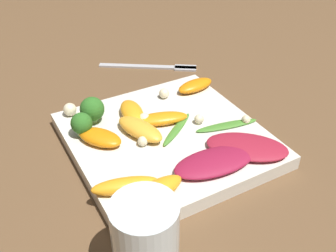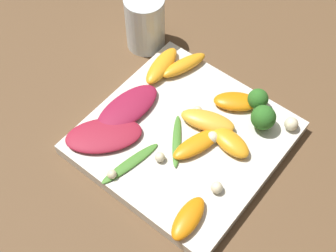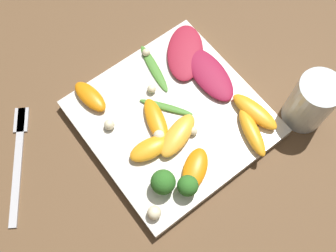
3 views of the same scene
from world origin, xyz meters
The scene contains 22 objects.
ground_plane centered at (0.00, 0.00, 0.00)m, with size 2.40×2.40×0.00m, color brown.
plate centered at (0.00, 0.00, 0.01)m, with size 0.25×0.25×0.02m.
drinking_glass centered at (0.11, 0.16, 0.05)m, with size 0.06×0.06×0.09m.
radicchio_leaf_0 centered at (-0.02, 0.09, 0.03)m, with size 0.11×0.06×0.01m.
radicchio_leaf_1 centered at (-0.07, 0.08, 0.03)m, with size 0.11×0.11×0.01m.
orange_segment_0 centered at (-0.10, -0.08, 0.03)m, with size 0.07×0.03×0.02m.
orange_segment_1 centered at (0.03, -0.02, 0.03)m, with size 0.05×0.08×0.02m.
orange_segment_2 centered at (-0.01, -0.03, 0.03)m, with size 0.08×0.05×0.01m.
orange_segment_3 centered at (0.07, 0.10, 0.03)m, with size 0.08×0.04×0.02m.
orange_segment_4 centered at (0.08, -0.03, 0.03)m, with size 0.06×0.07×0.02m.
orange_segment_5 centered at (0.09, 0.07, 0.03)m, with size 0.08×0.04×0.02m.
orange_segment_6 centered at (0.02, -0.06, 0.03)m, with size 0.04×0.06×0.02m.
broccoli_floret_0 centered at (0.10, -0.05, 0.04)m, with size 0.03×0.03×0.03m.
broccoli_floret_1 centered at (0.08, -0.07, 0.04)m, with size 0.03×0.03×0.04m.
arugula_sprig_0 centered at (-0.08, 0.03, 0.02)m, with size 0.09×0.03×0.00m.
arugula_sprig_1 centered at (-0.02, 0.00, 0.02)m, with size 0.07×0.06×0.01m.
macadamia_nut_0 centered at (0.02, -0.04, 0.03)m, with size 0.02×0.02×0.02m.
macadamia_nut_1 centered at (0.04, 0.01, 0.03)m, with size 0.01×0.01×0.01m.
macadamia_nut_2 centered at (-0.04, -0.08, 0.03)m, with size 0.02×0.02×0.02m.
macadamia_nut_3 centered at (-0.05, 0.00, 0.03)m, with size 0.01×0.01×0.01m.
macadamia_nut_4 centered at (-0.11, 0.03, 0.03)m, with size 0.01×0.01×0.01m.
macadamia_nut_5 centered at (0.10, -0.11, 0.03)m, with size 0.02×0.02×0.02m.
Camera 2 is at (-0.28, -0.20, 0.55)m, focal length 50.00 mm.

